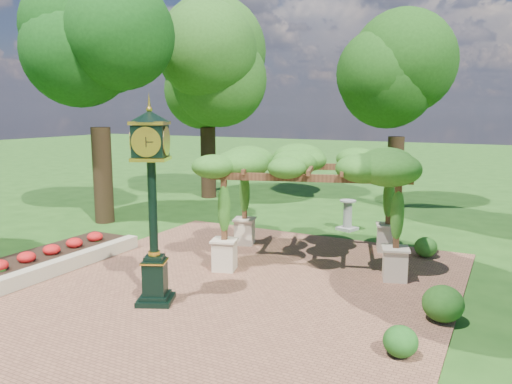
% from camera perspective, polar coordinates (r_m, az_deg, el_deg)
% --- Properties ---
extents(ground, '(120.00, 120.00, 0.00)m').
position_cam_1_polar(ground, '(11.27, -6.03, -12.98)').
color(ground, '#1E4714').
rests_on(ground, ground).
extents(brick_plaza, '(10.00, 12.00, 0.04)m').
position_cam_1_polar(brick_plaza, '(12.05, -3.36, -11.33)').
color(brick_plaza, brown).
rests_on(brick_plaza, ground).
extents(border_wall, '(0.35, 5.00, 0.40)m').
position_cam_1_polar(border_wall, '(14.46, -20.44, -7.62)').
color(border_wall, '#C6B793').
rests_on(border_wall, ground).
extents(flower_bed, '(1.50, 5.00, 0.36)m').
position_cam_1_polar(flower_bed, '(15.12, -22.75, -7.10)').
color(flower_bed, red).
rests_on(flower_bed, ground).
extents(pedestal_clock, '(1.13, 1.13, 4.31)m').
position_cam_1_polar(pedestal_clock, '(10.92, -11.80, 0.26)').
color(pedestal_clock, black).
rests_on(pedestal_clock, brick_plaza).
extents(pergola, '(5.82, 4.54, 3.22)m').
position_cam_1_polar(pergola, '(13.95, 6.45, 2.60)').
color(pergola, beige).
rests_on(pergola, brick_plaza).
extents(sundial, '(0.77, 0.77, 1.10)m').
position_cam_1_polar(sundial, '(18.20, 10.42, -2.83)').
color(sundial, gray).
rests_on(sundial, ground).
extents(shrub_front, '(0.75, 0.75, 0.55)m').
position_cam_1_polar(shrub_front, '(9.36, 16.19, -16.07)').
color(shrub_front, '#1B4F16').
rests_on(shrub_front, brick_plaza).
extents(shrub_mid, '(0.98, 0.98, 0.74)m').
position_cam_1_polar(shrub_mid, '(10.98, 20.59, -11.86)').
color(shrub_mid, '#225016').
rests_on(shrub_mid, brick_plaza).
extents(shrub_back, '(0.77, 0.77, 0.59)m').
position_cam_1_polar(shrub_back, '(15.40, 18.83, -5.98)').
color(shrub_back, '#2D681E').
rests_on(shrub_back, brick_plaza).
extents(tree_west_near, '(3.84, 3.84, 9.38)m').
position_cam_1_polar(tree_west_near, '(19.80, -17.77, 15.12)').
color(tree_west_near, '#322214').
rests_on(tree_west_near, ground).
extents(tree_west_far, '(4.80, 4.80, 8.88)m').
position_cam_1_polar(tree_west_far, '(24.55, -5.64, 13.57)').
color(tree_west_far, black).
rests_on(tree_west_far, ground).
extents(tree_north, '(4.14, 4.14, 8.08)m').
position_cam_1_polar(tree_north, '(22.58, 16.03, 12.21)').
color(tree_north, '#332114').
rests_on(tree_north, ground).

